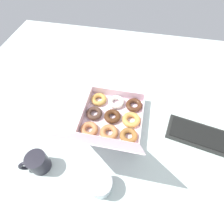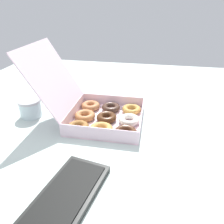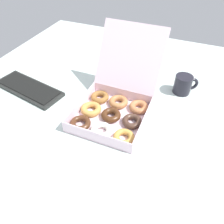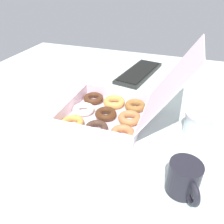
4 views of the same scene
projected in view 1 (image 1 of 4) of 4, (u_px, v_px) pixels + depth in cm
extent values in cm
cube|color=silver|center=(103.00, 122.00, 92.50)|extent=(180.00, 180.00, 2.00)
cube|color=white|center=(113.00, 118.00, 92.59)|extent=(30.43, 30.43, 0.40)
cube|color=white|center=(142.00, 120.00, 88.49)|extent=(0.43, 30.40, 5.41)
cube|color=white|center=(85.00, 110.00, 91.98)|extent=(0.43, 30.40, 5.41)
cube|color=white|center=(118.00, 94.00, 98.84)|extent=(29.60, 0.42, 5.41)
cube|color=white|center=(106.00, 141.00, 81.63)|extent=(29.60, 0.42, 5.41)
cube|color=white|center=(101.00, 141.00, 64.27)|extent=(30.42, 16.07, 26.24)
torus|color=#4A2917|center=(134.00, 105.00, 95.66)|extent=(12.73, 12.73, 2.51)
torus|color=white|center=(116.00, 102.00, 96.95)|extent=(12.10, 12.10, 2.53)
torus|color=gold|center=(99.00, 99.00, 98.06)|extent=(10.43, 10.43, 2.53)
torus|color=#C79146|center=(131.00, 120.00, 90.03)|extent=(9.67, 9.67, 2.85)
torus|color=#492814|center=(112.00, 116.00, 91.27)|extent=(9.92, 9.92, 2.83)
torus|color=#472F24|center=(94.00, 113.00, 92.42)|extent=(11.81, 11.81, 2.55)
torus|color=olive|center=(129.00, 136.00, 84.58)|extent=(10.13, 10.13, 2.74)
torus|color=#B37342|center=(109.00, 133.00, 85.63)|extent=(11.65, 11.65, 2.82)
torus|color=#BC7547|center=(89.00, 129.00, 86.68)|extent=(10.83, 10.83, 2.87)
cube|color=black|center=(206.00, 138.00, 84.97)|extent=(39.55, 20.60, 1.80)
cube|color=black|center=(207.00, 137.00, 84.08)|extent=(36.18, 17.86, 0.40)
cylinder|color=black|center=(38.00, 162.00, 73.89)|extent=(8.60, 8.60, 9.45)
torus|color=black|center=(27.00, 165.00, 73.12)|extent=(6.77, 4.57, 6.84)
cylinder|color=black|center=(36.00, 160.00, 71.44)|extent=(7.56, 7.56, 0.57)
cylinder|color=silver|center=(100.00, 185.00, 69.72)|extent=(9.49, 9.49, 7.01)
cylinder|color=#B2B2B7|center=(99.00, 182.00, 66.47)|extent=(9.96, 9.96, 1.00)
cube|color=white|center=(99.00, 78.00, 110.80)|extent=(15.16, 13.22, 0.15)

